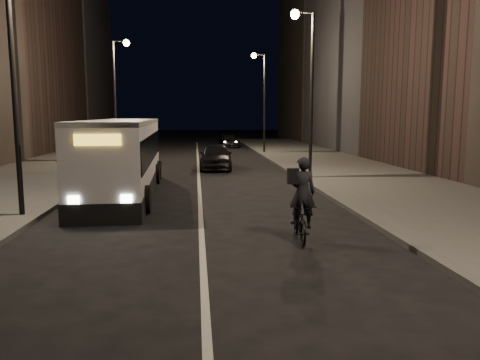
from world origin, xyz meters
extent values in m
plane|color=black|center=(0.00, 0.00, 0.00)|extent=(180.00, 180.00, 0.00)
cube|color=#3E3E3B|center=(8.50, 14.00, 0.08)|extent=(7.00, 70.00, 0.16)
cube|color=#3E3E3B|center=(-8.50, 14.00, 0.08)|extent=(7.00, 70.00, 0.16)
cube|color=black|center=(16.00, 27.50, 10.50)|extent=(8.00, 61.00, 21.00)
cylinder|color=black|center=(5.60, 12.00, 4.16)|extent=(0.16, 0.16, 8.00)
cube|color=black|center=(5.15, 12.00, 8.16)|extent=(0.90, 0.08, 0.08)
sphere|color=#FFD18C|center=(4.70, 12.00, 8.06)|extent=(0.44, 0.44, 0.44)
cylinder|color=black|center=(5.60, 28.00, 4.16)|extent=(0.16, 0.16, 8.00)
cube|color=black|center=(5.15, 28.00, 8.16)|extent=(0.90, 0.08, 0.08)
sphere|color=#FFD18C|center=(4.70, 28.00, 8.06)|extent=(0.44, 0.44, 0.44)
cylinder|color=black|center=(-5.60, 4.00, 4.16)|extent=(0.16, 0.16, 8.00)
cylinder|color=black|center=(-5.60, 22.00, 4.16)|extent=(0.16, 0.16, 8.00)
cube|color=black|center=(-5.15, 22.00, 8.16)|extent=(0.90, 0.08, 0.08)
sphere|color=#FFD18C|center=(-4.70, 22.00, 8.06)|extent=(0.44, 0.44, 0.44)
cube|color=silver|center=(-3.13, 8.54, 1.51)|extent=(2.71, 11.40, 3.02)
cube|color=black|center=(-3.13, 8.54, 1.94)|extent=(2.77, 11.02, 1.09)
cube|color=silver|center=(-3.13, 8.54, 2.97)|extent=(2.72, 11.40, 0.17)
cube|color=gold|center=(-2.96, 2.88, 2.55)|extent=(1.32, 0.15, 0.33)
cylinder|color=black|center=(-4.19, 4.55, 0.47)|extent=(0.36, 0.95, 0.94)
cylinder|color=black|center=(-1.83, 4.62, 0.47)|extent=(0.36, 0.95, 0.94)
cylinder|color=black|center=(-4.42, 12.10, 0.47)|extent=(0.36, 0.95, 0.94)
cylinder|color=black|center=(-2.06, 12.17, 0.47)|extent=(0.36, 0.95, 0.94)
imported|color=black|center=(2.57, 0.78, 0.51)|extent=(0.81, 1.97, 1.01)
imported|color=black|center=(2.57, 0.58, 1.30)|extent=(0.70, 0.49, 1.85)
imported|color=black|center=(1.08, 17.17, 0.79)|extent=(2.13, 4.75, 1.58)
imported|color=#353537|center=(-3.45, 21.36, 0.62)|extent=(1.69, 3.88, 1.24)
imported|color=black|center=(3.22, 36.29, 0.62)|extent=(2.19, 4.47, 1.25)
camera|label=1|loc=(-0.12, -10.99, 3.27)|focal=35.00mm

